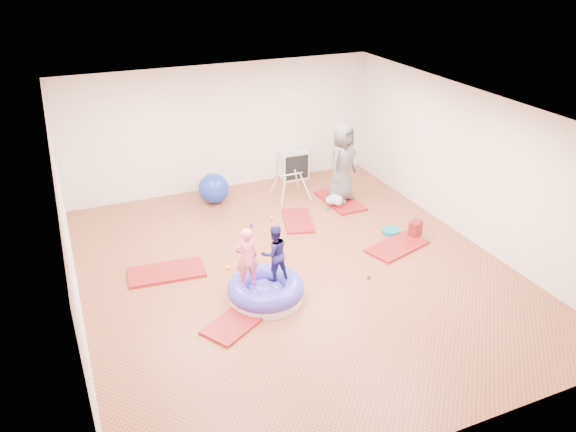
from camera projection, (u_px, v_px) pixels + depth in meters
name	position (u px, v px, depth m)	size (l,w,h in m)	color
room	(295.00, 196.00, 9.09)	(7.01, 8.01, 2.81)	#A95F42
gym_mat_front_left	(238.00, 321.00, 8.37)	(1.12, 0.56, 0.05)	#B82238
gym_mat_mid_left	(166.00, 272.00, 9.58)	(1.28, 0.64, 0.05)	#B82238
gym_mat_center_back	(298.00, 220.00, 11.36)	(1.09, 0.55, 0.05)	#B82238
gym_mat_right	(397.00, 247.00, 10.39)	(1.19, 0.59, 0.05)	#B82238
gym_mat_rear_right	(340.00, 201.00, 12.22)	(1.28, 0.64, 0.05)	#B82238
inflatable_cushion	(266.00, 290.00, 8.87)	(1.23, 1.23, 0.39)	white
child_pink	(247.00, 255.00, 8.47)	(0.36, 0.24, 1.00)	#FF6887
child_navy	(274.00, 250.00, 8.67)	(0.45, 0.35, 0.92)	navy
adult_caregiver	(342.00, 163.00, 11.87)	(0.83, 0.54, 1.69)	#59595A
infant	(335.00, 200.00, 11.91)	(0.39, 0.40, 0.23)	#9DC4FE
ball_pit_balls	(283.00, 241.00, 10.56)	(2.73, 2.80, 0.07)	yellow
exercise_ball_blue	(214.00, 188.00, 12.06)	(0.66, 0.66, 0.66)	#1A36A3
exercise_ball_orange	(216.00, 187.00, 12.48)	(0.36, 0.36, 0.36)	#DF522A
infant_play_gym	(290.00, 182.00, 12.26)	(0.74, 0.70, 0.57)	silver
cube_shelf	(294.00, 165.00, 13.27)	(0.67, 0.33, 0.67)	silver
balance_disc	(391.00, 231.00, 10.91)	(0.35, 0.35, 0.08)	#117E85
backpack	(415.00, 229.00, 10.73)	(0.28, 0.17, 0.32)	red
yellow_toy	(243.00, 306.00, 8.72)	(0.20, 0.20, 0.03)	yellow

